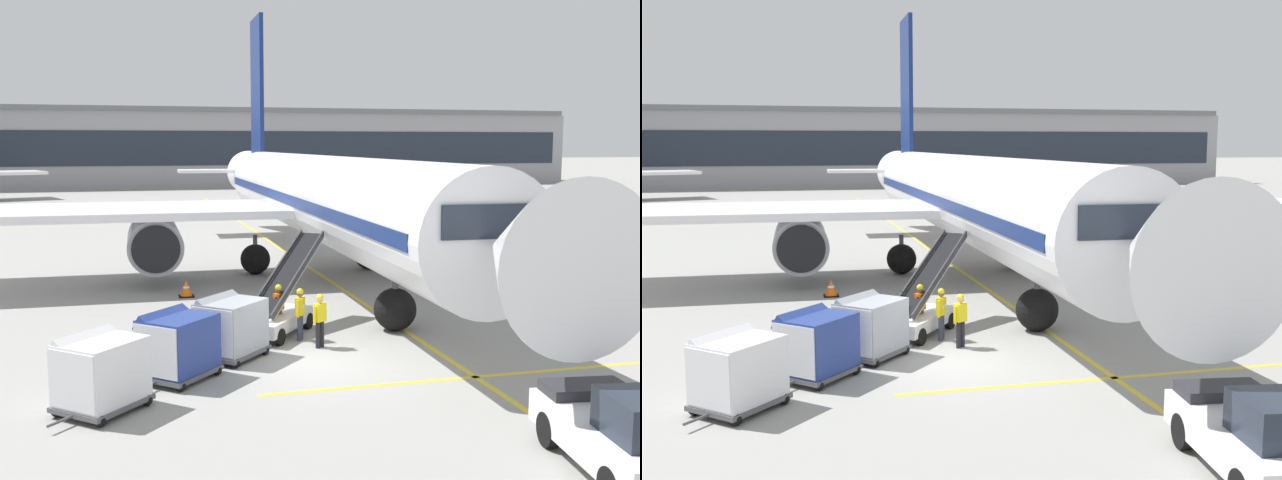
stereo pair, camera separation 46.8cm
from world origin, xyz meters
TOP-DOWN VIEW (x-y plane):
  - ground_plane at (0.00, 0.00)m, footprint 600.00×600.00m
  - parked_airplane at (4.00, 14.56)m, footprint 35.46×45.87m
  - belt_loader at (-0.24, 3.80)m, footprint 4.10×4.93m
  - baggage_cart_lead at (-2.22, 1.18)m, footprint 2.53×2.55m
  - baggage_cart_second at (-3.90, -0.50)m, footprint 2.53×2.55m
  - baggage_cart_third at (-5.88, -2.52)m, footprint 2.53×2.55m
  - pushback_tug at (4.19, -8.76)m, footprint 2.69×4.65m
  - ground_crew_by_loader at (0.31, 2.67)m, footprint 0.40×0.50m
  - ground_crew_by_carts at (-0.23, 3.53)m, footprint 0.43×0.45m
  - ground_crew_marshaller at (0.71, 1.62)m, footprint 0.50×0.40m
  - safety_cone_engine_keepout at (-2.75, 10.76)m, footprint 0.64×0.64m
  - apron_guidance_line_lead_in at (4.14, 13.74)m, footprint 0.20×110.00m
  - apron_guidance_line_stop_bar at (3.99, -2.42)m, footprint 12.00×0.20m
  - terminal_building at (2.55, 97.55)m, footprint 126.47×16.54m

SIDE VIEW (x-z plane):
  - ground_plane at x=0.00m, z-range 0.00..0.00m
  - apron_guidance_line_lead_in at x=4.14m, z-range 0.00..0.01m
  - apron_guidance_line_stop_bar at x=3.99m, z-range 0.00..0.01m
  - safety_cone_engine_keepout at x=-2.75m, z-range -0.01..0.71m
  - pushback_tug at x=4.19m, z-range -0.09..1.74m
  - belt_loader at x=-0.24m, z-range -0.72..2.51m
  - ground_crew_by_loader at x=0.31m, z-range 0.13..1.87m
  - ground_crew_by_carts at x=-0.23m, z-range 0.13..1.87m
  - ground_crew_marshaller at x=0.71m, z-range 0.13..1.87m
  - baggage_cart_lead at x=-2.22m, z-range 0.04..1.96m
  - baggage_cart_second at x=-3.90m, z-range 0.04..1.96m
  - baggage_cart_third at x=-5.88m, z-range 0.04..1.96m
  - parked_airplane at x=4.00m, z-range -3.85..11.55m
  - terminal_building at x=2.55m, z-range -0.05..11.81m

